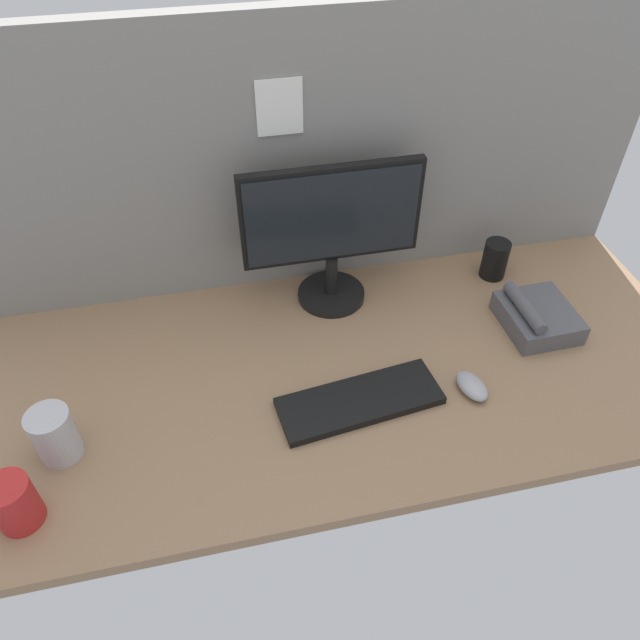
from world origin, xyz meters
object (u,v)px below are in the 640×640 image
at_px(mouse, 472,386).
at_px(mug_steel, 55,435).
at_px(monitor, 332,229).
at_px(mug_black_travel, 495,259).
at_px(desk_phone, 536,316).
at_px(keyboard, 360,401).
at_px(mug_red_plastic, 14,503).

bearing_deg(mouse, mug_steel, 165.76).
bearing_deg(monitor, mug_steel, -150.79).
height_order(mug_black_travel, desk_phone, mug_black_travel).
height_order(mug_steel, desk_phone, mug_steel).
distance_m(monitor, keyboard, 0.44).
xyz_separation_m(monitor, mug_steel, (-0.67, -0.37, -0.16)).
xyz_separation_m(keyboard, mug_black_travel, (0.49, 0.37, 0.04)).
bearing_deg(mug_black_travel, desk_phone, -84.80).
relative_size(mug_steel, mug_red_plastic, 1.10).
relative_size(monitor, desk_phone, 2.33).
distance_m(mouse, desk_phone, 0.30).
distance_m(mouse, mug_red_plastic, 0.98).
bearing_deg(desk_phone, keyboard, -163.32).
xyz_separation_m(keyboard, mug_red_plastic, (-0.71, -0.13, 0.05)).
bearing_deg(mouse, keyboard, 163.45).
bearing_deg(monitor, desk_phone, -25.50).
bearing_deg(mug_red_plastic, mug_steel, 66.65).
bearing_deg(mug_steel, mouse, -1.72).
bearing_deg(mug_black_travel, keyboard, -142.79).
bearing_deg(mug_black_travel, mug_red_plastic, -157.20).
relative_size(monitor, keyboard, 1.22).
xyz_separation_m(monitor, mug_black_travel, (0.46, -0.01, -0.16)).
height_order(mug_steel, mug_red_plastic, mug_steel).
bearing_deg(desk_phone, monitor, 154.50).
relative_size(monitor, mouse, 4.71).
height_order(monitor, mug_black_travel, monitor).
bearing_deg(keyboard, mug_steel, 172.33).
distance_m(mouse, mug_steel, 0.91).
xyz_separation_m(mug_black_travel, desk_phone, (0.02, -0.22, -0.02)).
bearing_deg(keyboard, mug_red_plastic, -176.29).
bearing_deg(desk_phone, mouse, -145.19).
xyz_separation_m(mouse, desk_phone, (0.24, 0.17, 0.01)).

